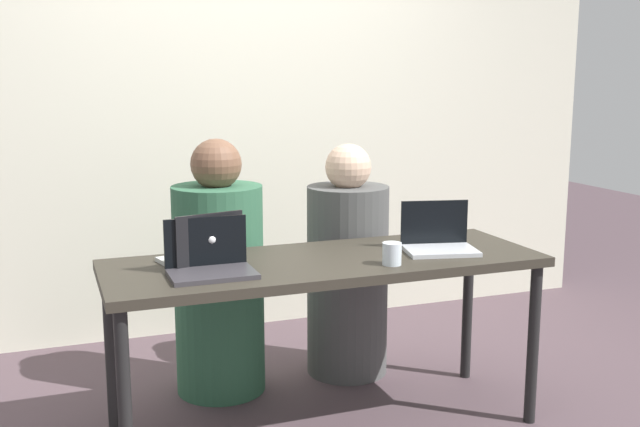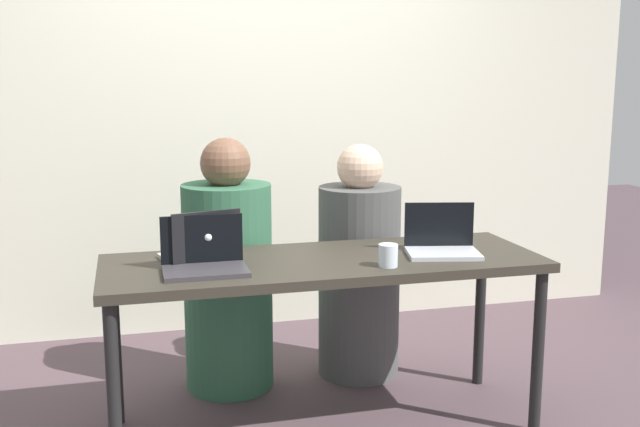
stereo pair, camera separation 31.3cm
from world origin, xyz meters
The scene contains 9 objects.
ground_plane centered at (0.00, 0.00, 0.00)m, with size 12.00×12.00×0.00m, color #524047.
back_wall centered at (0.00, 1.48, 1.26)m, with size 4.74×0.10×2.53m, color beige.
desk centered at (0.00, 0.00, 0.68)m, with size 1.82×0.64×0.75m.
person_on_left centered at (-0.33, 0.55, 0.54)m, with size 0.49×0.49×1.22m.
person_on_right centered at (0.33, 0.55, 0.52)m, with size 0.49×0.49×1.17m.
laptop_front_right centered at (0.51, -0.04, 0.80)m, with size 0.34×0.28×0.21m.
laptop_back_left centered at (-0.50, 0.09, 0.80)m, with size 0.33×0.29×0.22m.
laptop_front_left centered at (-0.50, -0.08, 0.80)m, with size 0.32×0.24×0.21m.
water_glass_right centered at (0.21, -0.19, 0.79)m, with size 0.08×0.08×0.09m.
Camera 1 is at (-1.08, -2.83, 1.50)m, focal length 42.00 mm.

